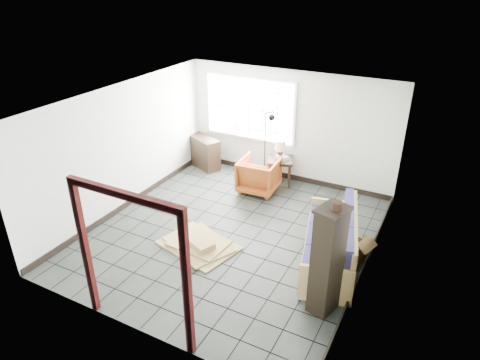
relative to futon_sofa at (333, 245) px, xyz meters
The scene contains 15 objects.
ground 1.97m from the futon_sofa, behind, with size 5.50×5.50×0.00m, color black.
room_shell 2.35m from the futon_sofa, behind, with size 5.02×5.52×2.61m.
window_panel 4.16m from the futon_sofa, 137.75° to the left, with size 2.32×0.08×1.52m.
doorway_trim 3.51m from the futon_sofa, 125.36° to the right, with size 1.80×0.08×2.20m.
futon_sofa is the anchor object (origin of this frame).
armchair 2.88m from the futon_sofa, 141.41° to the left, with size 0.83×0.78×0.85m, color #9C5216.
side_table 3.09m from the futon_sofa, 129.94° to the left, with size 0.73×0.73×0.62m.
table_lamp 3.18m from the futon_sofa, 129.83° to the left, with size 0.29×0.29×0.44m.
projector 3.08m from the futon_sofa, 129.40° to the left, with size 0.30×0.27×0.09m.
floor_lamp 3.28m from the futon_sofa, 134.83° to the left, with size 0.48×0.42×1.78m.
console_shelf 4.72m from the futon_sofa, 149.92° to the left, with size 1.07×0.76×0.78m.
tall_shelf 1.29m from the futon_sofa, 79.63° to the right, with size 0.47×0.55×1.73m.
pot 1.86m from the futon_sofa, 77.42° to the right, with size 0.16×0.16×0.11m.
open_box 0.40m from the futon_sofa, 54.04° to the left, with size 0.92×0.64×0.48m.
cardboard_pile 2.39m from the futon_sofa, 163.15° to the right, with size 1.55×1.30×0.20m.
Camera 1 is at (3.33, -6.02, 4.59)m, focal length 32.00 mm.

